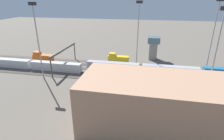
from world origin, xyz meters
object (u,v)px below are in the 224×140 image
(light_mast_3, at_px, (218,42))
(control_tower, at_px, (153,46))
(light_mast_0, at_px, (215,26))
(maintenance_shed, at_px, (184,107))
(light_mast_1, at_px, (37,32))
(train_on_track_1, at_px, (43,58))
(train_on_track_2, at_px, (166,70))
(light_mast_2, at_px, (138,25))
(signal_gantry, at_px, (64,52))
(train_on_track_0, at_px, (118,59))
(train_on_track_3, at_px, (31,65))

(light_mast_3, bearing_deg, control_tower, -62.45)
(light_mast_0, relative_size, maintenance_shed, 0.62)
(light_mast_1, height_order, control_tower, light_mast_1)
(light_mast_0, height_order, light_mast_3, light_mast_0)
(train_on_track_1, relative_size, train_on_track_2, 0.15)
(light_mast_1, relative_size, control_tower, 2.47)
(light_mast_2, bearing_deg, signal_gantry, 20.81)
(light_mast_1, xyz_separation_m, control_tower, (-43.52, -32.73, -11.30))
(train_on_track_2, bearing_deg, light_mast_0, -146.27)
(light_mast_3, distance_m, signal_gantry, 60.10)
(maintenance_shed, bearing_deg, control_tower, -83.53)
(train_on_track_0, height_order, light_mast_2, light_mast_2)
(light_mast_1, distance_m, signal_gantry, 16.83)
(light_mast_3, bearing_deg, train_on_track_0, -34.68)
(light_mast_3, height_order, signal_gantry, light_mast_3)
(train_on_track_1, xyz_separation_m, signal_gantry, (-14.23, 5.00, 5.26))
(light_mast_2, relative_size, maintenance_shed, 0.60)
(light_mast_0, relative_size, signal_gantry, 1.20)
(train_on_track_2, distance_m, light_mast_2, 24.12)
(train_on_track_3, distance_m, light_mast_0, 82.01)
(signal_gantry, relative_size, maintenance_shed, 0.52)
(train_on_track_0, distance_m, train_on_track_2, 24.23)
(train_on_track_2, distance_m, light_mast_1, 52.96)
(train_on_track_3, bearing_deg, light_mast_3, 172.93)
(light_mast_2, distance_m, light_mast_3, 36.53)
(maintenance_shed, bearing_deg, light_mast_1, -24.20)
(train_on_track_0, xyz_separation_m, train_on_track_2, (-22.07, 10.00, -0.04))
(signal_gantry, distance_m, control_tower, 44.62)
(light_mast_3, bearing_deg, light_mast_1, -1.39)
(light_mast_0, xyz_separation_m, maintenance_shed, (18.32, 47.55, -12.28))
(train_on_track_0, height_order, control_tower, control_tower)
(train_on_track_3, bearing_deg, train_on_track_1, -88.72)
(signal_gantry, bearing_deg, maintenance_shed, 142.90)
(train_on_track_1, bearing_deg, maintenance_shed, 146.56)
(train_on_track_2, height_order, light_mast_2, light_mast_2)
(train_on_track_1, bearing_deg, light_mast_0, -174.33)
(train_on_track_2, relative_size, signal_gantry, 2.66)
(train_on_track_0, relative_size, train_on_track_3, 0.21)
(light_mast_3, relative_size, control_tower, 2.40)
(train_on_track_1, distance_m, light_mast_1, 25.82)
(maintenance_shed, bearing_deg, train_on_track_3, -26.39)
(light_mast_1, height_order, light_mast_2, light_mast_2)
(light_mast_1, relative_size, light_mast_3, 1.03)
(light_mast_0, height_order, light_mast_2, light_mast_0)
(train_on_track_1, height_order, light_mast_1, light_mast_1)
(train_on_track_0, height_order, train_on_track_1, same)
(light_mast_3, height_order, control_tower, light_mast_3)
(train_on_track_2, relative_size, control_tower, 5.72)
(train_on_track_3, height_order, control_tower, control_tower)
(train_on_track_2, relative_size, light_mast_1, 2.31)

